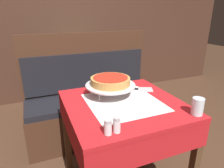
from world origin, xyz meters
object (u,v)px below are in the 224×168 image
at_px(booth_bench, 92,107).
at_px(water_glass_near, 198,106).
at_px(salt_shaker, 108,127).
at_px(deep_dish_pizza, 110,81).
at_px(pizza_pan_stand, 110,86).
at_px(condiment_caddy, 89,53).
at_px(dining_table_front, 123,117).
at_px(pepper_shaker, 117,125).
at_px(pizza_server, 137,89).
at_px(napkin_holder, 97,82).
at_px(dining_table_rear, 82,64).

height_order(booth_bench, water_glass_near, booth_bench).
height_order(water_glass_near, salt_shaker, water_glass_near).
height_order(deep_dish_pizza, water_glass_near, deep_dish_pizza).
xyz_separation_m(pizza_pan_stand, condiment_caddy, (0.24, 1.40, -0.03)).
bearing_deg(water_glass_near, dining_table_front, 135.71).
relative_size(booth_bench, salt_shaker, 17.14).
bearing_deg(water_glass_near, pepper_shaker, 179.00).
xyz_separation_m(pizza_server, salt_shaker, (-0.44, -0.50, 0.04)).
height_order(pepper_shaker, napkin_holder, napkin_holder).
height_order(napkin_holder, condiment_caddy, condiment_caddy).
bearing_deg(dining_table_front, pizza_pan_stand, 108.30).
height_order(dining_table_rear, pizza_pan_stand, pizza_pan_stand).
relative_size(salt_shaker, pepper_shaker, 0.96).
bearing_deg(pepper_shaker, deep_dish_pizza, 72.01).
distance_m(booth_bench, pepper_shaker, 1.27).
distance_m(deep_dish_pizza, napkin_holder, 0.23).
bearing_deg(salt_shaker, napkin_holder, 76.32).
bearing_deg(condiment_caddy, dining_table_rear, 131.81).
height_order(pizza_server, napkin_holder, napkin_holder).
bearing_deg(napkin_holder, booth_bench, 79.50).
distance_m(salt_shaker, condiment_caddy, 1.91).
relative_size(deep_dish_pizza, napkin_holder, 2.87).
bearing_deg(salt_shaker, condiment_caddy, 76.64).
relative_size(pizza_server, salt_shaker, 3.42).
bearing_deg(booth_bench, dining_table_front, -90.67).
relative_size(dining_table_rear, deep_dish_pizza, 2.69).
bearing_deg(pepper_shaker, napkin_holder, 80.42).
xyz_separation_m(dining_table_rear, salt_shaker, (-0.35, -1.96, 0.16)).
bearing_deg(deep_dish_pizza, salt_shaker, -113.47).
distance_m(water_glass_near, pepper_shaker, 0.53).
relative_size(dining_table_rear, pizza_server, 2.71).
bearing_deg(booth_bench, deep_dish_pizza, -94.49).
relative_size(water_glass_near, condiment_caddy, 0.63).
relative_size(salt_shaker, condiment_caddy, 0.49).
height_order(dining_table_rear, booth_bench, booth_bench).
distance_m(dining_table_front, pepper_shaker, 0.41).
height_order(dining_table_front, water_glass_near, water_glass_near).
xyz_separation_m(pizza_pan_stand, deep_dish_pizza, (0.00, 0.00, 0.04)).
distance_m(deep_dish_pizza, salt_shaker, 0.50).
distance_m(dining_table_rear, water_glass_near, 1.99).
bearing_deg(condiment_caddy, dining_table_front, -97.31).
bearing_deg(salt_shaker, pepper_shaker, 0.00).
bearing_deg(salt_shaker, deep_dish_pizza, 66.53).
bearing_deg(booth_bench, pepper_shaker, -99.97).
distance_m(pizza_pan_stand, condiment_caddy, 1.42).
distance_m(dining_table_rear, pepper_shaker, 1.99).
relative_size(booth_bench, pepper_shaker, 16.47).
relative_size(dining_table_rear, napkin_holder, 7.73).
bearing_deg(pizza_pan_stand, pizza_server, 8.91).
xyz_separation_m(pizza_pan_stand, napkin_holder, (-0.04, 0.21, -0.04)).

